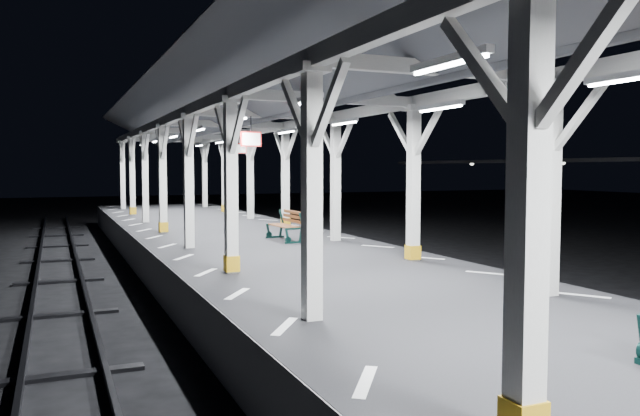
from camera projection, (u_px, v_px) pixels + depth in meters
ground at (374, 340)px, 10.85m from camera, size 120.00×120.00×0.00m
platform at (374, 311)px, 10.82m from camera, size 6.00×50.00×1.00m
hazard_stripes_left at (237, 294)px, 9.83m from camera, size 1.00×48.00×0.01m
hazard_stripes_right at (489, 273)px, 11.75m from camera, size 1.00×48.00×0.01m
track_left at (64, 372)px, 8.89m from camera, size 2.20×60.00×0.16m
track_right at (589, 310)px, 12.81m from camera, size 2.20×60.00×0.16m
canopy at (376, 75)px, 10.55m from camera, size 5.40×49.00×4.65m
bench_mid at (287, 225)px, 17.11m from camera, size 0.61×1.52×0.82m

